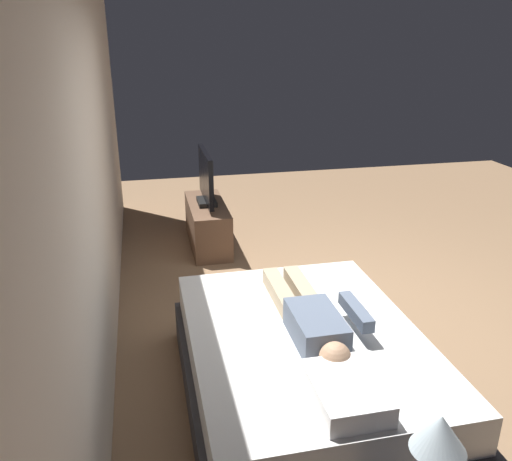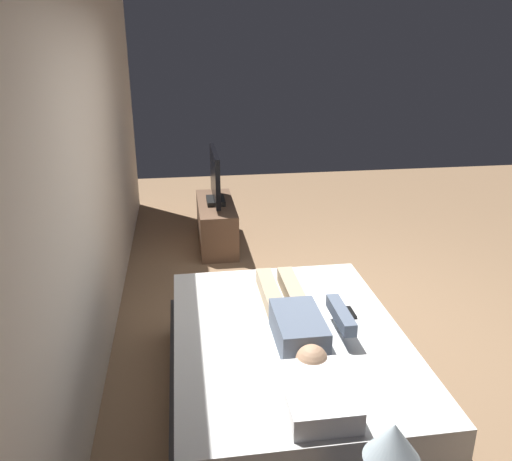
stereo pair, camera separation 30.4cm
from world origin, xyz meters
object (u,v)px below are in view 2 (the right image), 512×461
object	(u,v)px
tv_stand	(216,224)
tv	(215,178)
pillow	(317,395)
lamp	(393,443)
person	(296,319)
remote	(350,312)
bed	(288,371)

from	to	relation	value
tv_stand	tv	xyz separation A→B (m)	(0.00, -0.00, 0.53)
pillow	lamp	bearing A→B (deg)	-168.74
person	lamp	bearing A→B (deg)	-176.81
lamp	pillow	bearing A→B (deg)	11.26
person	lamp	distance (m)	1.35
remote	tv	distance (m)	2.77
pillow	tv	size ratio (longest dim) A/B	0.55
lamp	remote	bearing A→B (deg)	-12.61
bed	tv	bearing A→B (deg)	4.98
bed	tv	size ratio (longest dim) A/B	2.27
pillow	remote	bearing A→B (deg)	-27.89
person	tv	distance (m)	2.84
tv	pillow	bearing A→B (deg)	-175.98
tv_stand	tv	size ratio (longest dim) A/B	1.25
remote	lamp	xyz separation A→B (m)	(-1.48, 0.33, 0.30)
bed	tv	distance (m)	2.91
bed	tv_stand	bearing A→B (deg)	4.98
pillow	person	size ratio (longest dim) A/B	0.38
bed	lamp	xyz separation A→B (m)	(-1.30, -0.12, 0.59)
person	tv	world-z (taller)	tv
tv	tv_stand	bearing A→B (deg)	90.00
remote	bed	bearing A→B (deg)	111.62
remote	pillow	bearing A→B (deg)	152.11
bed	tv_stand	xyz separation A→B (m)	(2.85, 0.25, -0.01)
remote	tv	size ratio (longest dim) A/B	0.17
pillow	tv_stand	xyz separation A→B (m)	(3.53, 0.25, -0.35)
tv	lamp	distance (m)	4.17
pillow	person	world-z (taller)	person
pillow	tv_stand	size ratio (longest dim) A/B	0.44
pillow	lamp	distance (m)	0.68
person	tv_stand	size ratio (longest dim) A/B	1.15
bed	tv_stand	size ratio (longest dim) A/B	1.82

